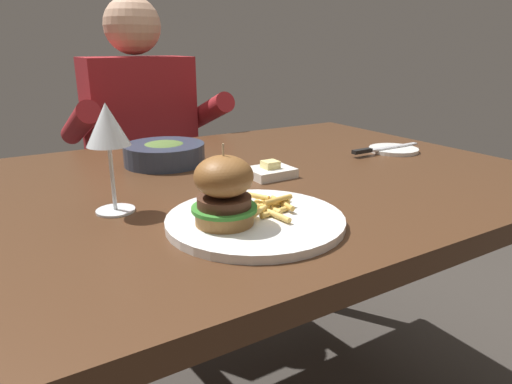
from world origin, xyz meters
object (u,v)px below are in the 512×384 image
Objects in this scene: burger_sandwich at (224,190)px; bread_plate at (392,149)px; table_knife at (379,148)px; butter_dish at (270,172)px; soup_bowl at (164,153)px; diner_person at (144,174)px; wine_glass at (107,129)px; main_plate at (255,220)px.

burger_sandwich reaches higher than bread_plate.
table_knife is 0.38m from butter_dish.
soup_bowl is 0.17× the size of diner_person.
wine_glass is 0.94m from diner_person.
burger_sandwich is 0.46m from soup_bowl.
butter_dish is at bearing -87.15° from diner_person.
butter_dish is (0.35, 0.04, -0.13)m from wine_glass.
soup_bowl is at bearing 54.45° from wine_glass.
diner_person reaches higher than burger_sandwich.
diner_person is at bearing 79.15° from burger_sandwich.
main_plate is 1.03m from diner_person.
main_plate is at bearing -97.76° from diner_person.
butter_dish is at bearing -174.95° from bread_plate.
burger_sandwich is at bearing -100.85° from diner_person.
burger_sandwich is 0.67× the size of wine_glass.
wine_glass is at bearing -110.81° from diner_person.
wine_glass is at bearing -173.70° from table_knife.
soup_bowl is at bearing 159.98° from table_knife.
main_plate is 0.46m from soup_bowl.
burger_sandwich reaches higher than butter_dish.
soup_bowl reaches higher than main_plate.
table_knife is 1.21× the size of soup_bowl.
table_knife is at bearing 6.30° from wine_glass.
soup_bowl reaches higher than butter_dish.
diner_person is (0.14, 1.01, -0.18)m from main_plate.
diner_person reaches higher than table_knife.
main_plate is 0.25× the size of diner_person.
table_knife is at bearing 5.76° from butter_dish.
wine_glass is at bearing -173.12° from butter_dish.
burger_sandwich is at bearing -136.10° from butter_dish.
wine_glass is 0.38m from butter_dish.
main_plate is 0.08m from burger_sandwich.
wine_glass is at bearing 134.40° from main_plate.
table_knife is at bearing -20.02° from soup_bowl.
soup_bowl reaches higher than bread_plate.
soup_bowl is at bearing 80.65° from burger_sandwich.
burger_sandwich is at bearing -56.16° from wine_glass.
burger_sandwich reaches higher than table_knife.
butter_dish reaches higher than bread_plate.
diner_person is at bearing 92.85° from butter_dish.
burger_sandwich is (-0.06, 0.00, 0.06)m from main_plate.
wine_glass is (-0.12, 0.18, 0.08)m from burger_sandwich.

